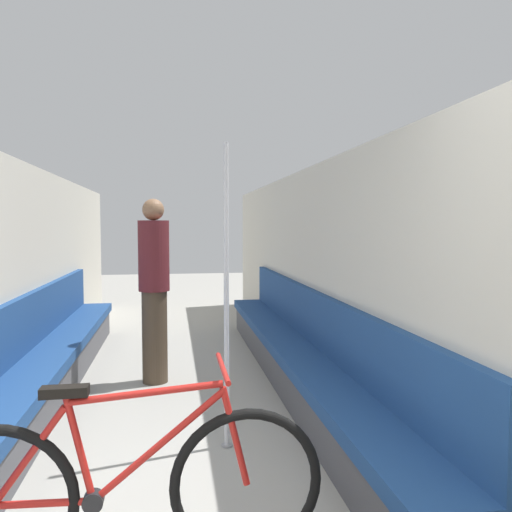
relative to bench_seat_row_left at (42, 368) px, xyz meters
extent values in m
cube|color=beige|center=(-0.24, 0.05, 0.77)|extent=(0.10, 10.17, 2.13)
cube|color=beige|center=(2.54, 0.05, 0.77)|extent=(0.10, 10.17, 2.13)
cube|color=#4C4C51|center=(0.03, 0.00, -0.13)|extent=(0.38, 5.65, 0.33)
cube|color=navy|center=(0.03, 0.00, 0.08)|extent=(0.45, 5.65, 0.10)
cube|color=navy|center=(-0.16, 0.00, 0.38)|extent=(0.07, 5.65, 0.50)
cube|color=#4C4C51|center=(2.26, 0.00, -0.13)|extent=(0.38, 5.65, 0.33)
cube|color=navy|center=(2.26, 0.00, 0.08)|extent=(0.45, 5.65, 0.10)
cube|color=navy|center=(2.45, 0.00, 0.38)|extent=(0.07, 5.65, 0.50)
torus|color=black|center=(1.46, -2.32, 0.06)|extent=(0.71, 0.05, 0.71)
cylinder|color=#B21E19|center=(0.58, -2.32, 0.05)|extent=(0.41, 0.03, 0.05)
cylinder|color=#B21E19|center=(0.52, -2.32, 0.26)|extent=(0.33, 0.03, 0.43)
cylinder|color=#B21E19|center=(0.73, -2.32, 0.29)|extent=(0.14, 0.03, 0.50)
cylinder|color=#B21E19|center=(1.07, -2.32, 0.27)|extent=(0.59, 0.03, 0.48)
cylinder|color=#B21E19|center=(1.01, -2.32, 0.51)|extent=(0.68, 0.03, 0.08)
cylinder|color=#B21E19|center=(1.41, -2.32, 0.29)|extent=(0.14, 0.03, 0.47)
cylinder|color=black|center=(0.78, -2.32, 0.04)|extent=(0.09, 0.06, 0.09)
cube|color=black|center=(0.67, -2.32, 0.53)|extent=(0.20, 0.07, 0.04)
cylinder|color=#B21E19|center=(1.35, -2.32, 0.60)|extent=(0.02, 0.46, 0.02)
cylinder|color=gray|center=(1.50, -1.13, -0.29)|extent=(0.08, 0.08, 0.01)
cylinder|color=silver|center=(1.50, -1.13, 0.76)|extent=(0.04, 0.04, 2.11)
cylinder|color=#473828|center=(0.95, 0.41, 0.16)|extent=(0.25, 0.25, 0.91)
cylinder|color=#5B1E23|center=(0.95, 0.41, 0.95)|extent=(0.30, 0.30, 0.69)
sphere|color=#936B4C|center=(0.95, 0.41, 1.40)|extent=(0.21, 0.21, 0.21)
camera|label=1|loc=(1.14, -4.52, 1.25)|focal=35.00mm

